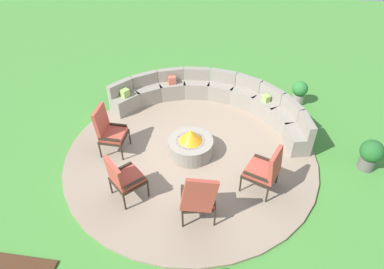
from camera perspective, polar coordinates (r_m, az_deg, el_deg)
The scene contains 10 objects.
ground_plane at distance 7.83m, azimuth -0.21°, elevation -3.48°, with size 24.00×24.00×0.00m, color #478C38.
patio_circle at distance 7.81m, azimuth -0.21°, elevation -3.31°, with size 5.62×5.62×0.06m, color gray.
fire_pit at distance 7.62m, azimuth -0.22°, elevation -1.74°, with size 1.00×1.00×0.66m.
curved_stone_bench at distance 9.00m, azimuth 3.80°, elevation 5.79°, with size 5.00×2.50×0.79m.
lounge_chair_front_left at distance 7.72m, azimuth -13.66°, elevation 0.72°, with size 0.58×0.60×1.13m.
lounge_chair_front_right at distance 6.62m, azimuth -11.32°, elevation -6.98°, with size 0.80×0.82×1.04m.
lounge_chair_back_left at distance 6.11m, azimuth 1.05°, elevation -10.42°, with size 0.74×0.69×1.19m.
lounge_chair_back_right at distance 6.79m, azimuth 12.12°, elevation -5.67°, with size 0.79×0.79×1.04m.
potted_plant_1 at distance 8.18m, azimuth 27.55°, elevation -2.84°, with size 0.48×0.48×0.73m.
potted_plant_2 at distance 9.74m, azimuth 17.40°, elevation 6.78°, with size 0.41×0.41×0.68m.
Camera 1 is at (0.87, -5.72, 5.27)m, focal length 32.13 mm.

